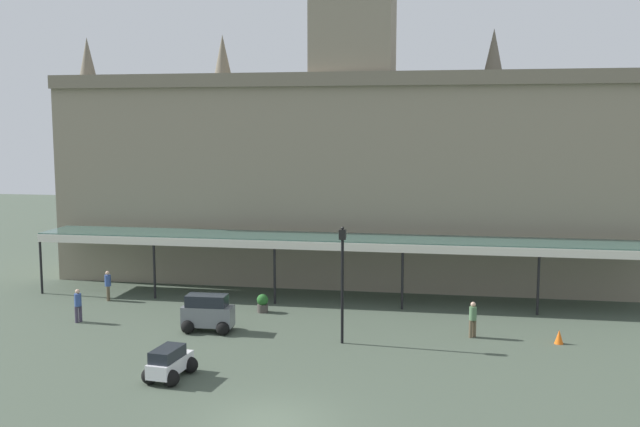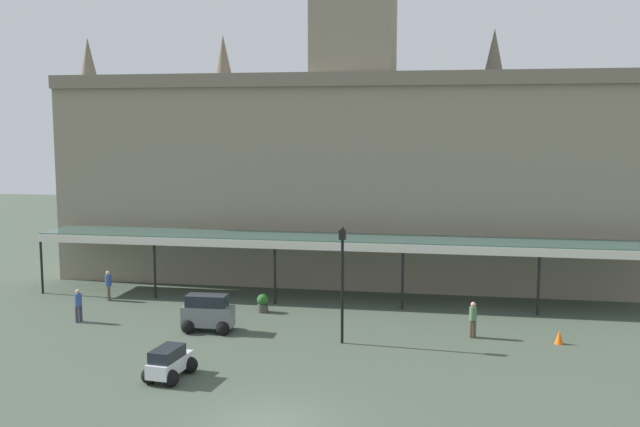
{
  "view_description": "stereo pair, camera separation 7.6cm",
  "coord_description": "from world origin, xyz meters",
  "px_view_note": "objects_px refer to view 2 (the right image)",
  "views": [
    {
      "loc": [
        5.45,
        -21.72,
        9.71
      ],
      "look_at": [
        0.0,
        9.91,
        5.73
      ],
      "focal_mm": 40.03,
      "sensor_mm": 36.0,
      "label": 1
    },
    {
      "loc": [
        5.53,
        -21.71,
        9.71
      ],
      "look_at": [
        0.0,
        9.91,
        5.73
      ],
      "focal_mm": 40.03,
      "sensor_mm": 36.0,
      "label": 2
    }
  ],
  "objects_px": {
    "car_white_estate": "(169,364)",
    "traffic_cone": "(559,337)",
    "planter_forecourt_centre": "(263,303)",
    "pedestrian_near_entrance": "(78,304)",
    "victorian_lamppost": "(342,272)",
    "pedestrian_crossing_forecourt": "(108,284)",
    "pedestrian_beside_cars": "(473,318)",
    "car_grey_van": "(208,315)"
  },
  "relations": [
    {
      "from": "pedestrian_near_entrance",
      "to": "traffic_cone",
      "type": "bearing_deg",
      "value": 0.95
    },
    {
      "from": "car_white_estate",
      "to": "pedestrian_beside_cars",
      "type": "distance_m",
      "value": 13.91
    },
    {
      "from": "pedestrian_beside_cars",
      "to": "traffic_cone",
      "type": "xyz_separation_m",
      "value": [
        3.78,
        -0.34,
        -0.59
      ]
    },
    {
      "from": "pedestrian_beside_cars",
      "to": "planter_forecourt_centre",
      "type": "bearing_deg",
      "value": 165.85
    },
    {
      "from": "car_white_estate",
      "to": "pedestrian_crossing_forecourt",
      "type": "bearing_deg",
      "value": 125.75
    },
    {
      "from": "car_grey_van",
      "to": "pedestrian_crossing_forecourt",
      "type": "relative_size",
      "value": 1.45
    },
    {
      "from": "car_white_estate",
      "to": "pedestrian_beside_cars",
      "type": "xyz_separation_m",
      "value": [
        11.72,
        7.5,
        0.34
      ]
    },
    {
      "from": "pedestrian_near_entrance",
      "to": "victorian_lamppost",
      "type": "relative_size",
      "value": 0.32
    },
    {
      "from": "car_white_estate",
      "to": "planter_forecourt_centre",
      "type": "bearing_deg",
      "value": 83.98
    },
    {
      "from": "car_white_estate",
      "to": "pedestrian_crossing_forecourt",
      "type": "relative_size",
      "value": 1.4
    },
    {
      "from": "pedestrian_near_entrance",
      "to": "pedestrian_beside_cars",
      "type": "xyz_separation_m",
      "value": [
        19.17,
        0.72,
        0.0
      ]
    },
    {
      "from": "car_white_estate",
      "to": "traffic_cone",
      "type": "xyz_separation_m",
      "value": [
        15.49,
        7.16,
        -0.25
      ]
    },
    {
      "from": "car_white_estate",
      "to": "planter_forecourt_centre",
      "type": "distance_m",
      "value": 10.24
    },
    {
      "from": "pedestrian_crossing_forecourt",
      "to": "pedestrian_beside_cars",
      "type": "bearing_deg",
      "value": -10.52
    },
    {
      "from": "car_grey_van",
      "to": "traffic_cone",
      "type": "xyz_separation_m",
      "value": [
        16.1,
        0.82,
        -0.49
      ]
    },
    {
      "from": "planter_forecourt_centre",
      "to": "traffic_cone",
      "type": "bearing_deg",
      "value": -11.85
    },
    {
      "from": "pedestrian_crossing_forecourt",
      "to": "planter_forecourt_centre",
      "type": "bearing_deg",
      "value": -6.18
    },
    {
      "from": "planter_forecourt_centre",
      "to": "car_grey_van",
      "type": "bearing_deg",
      "value": -113.61
    },
    {
      "from": "car_grey_van",
      "to": "pedestrian_near_entrance",
      "type": "bearing_deg",
      "value": 176.32
    },
    {
      "from": "traffic_cone",
      "to": "planter_forecourt_centre",
      "type": "relative_size",
      "value": 0.66
    },
    {
      "from": "pedestrian_crossing_forecourt",
      "to": "car_grey_van",
      "type": "bearing_deg",
      "value": -33.02
    },
    {
      "from": "traffic_cone",
      "to": "victorian_lamppost",
      "type": "bearing_deg",
      "value": -170.75
    },
    {
      "from": "car_grey_van",
      "to": "victorian_lamppost",
      "type": "relative_size",
      "value": 0.46
    },
    {
      "from": "car_grey_van",
      "to": "planter_forecourt_centre",
      "type": "bearing_deg",
      "value": 66.39
    },
    {
      "from": "pedestrian_beside_cars",
      "to": "traffic_cone",
      "type": "distance_m",
      "value": 3.84
    },
    {
      "from": "pedestrian_crossing_forecourt",
      "to": "pedestrian_beside_cars",
      "type": "height_order",
      "value": "same"
    },
    {
      "from": "traffic_cone",
      "to": "pedestrian_near_entrance",
      "type": "bearing_deg",
      "value": -179.05
    },
    {
      "from": "pedestrian_beside_cars",
      "to": "pedestrian_near_entrance",
      "type": "bearing_deg",
      "value": -177.85
    },
    {
      "from": "car_white_estate",
      "to": "traffic_cone",
      "type": "relative_size",
      "value": 3.68
    },
    {
      "from": "car_white_estate",
      "to": "pedestrian_crossing_forecourt",
      "type": "xyz_separation_m",
      "value": [
        -8.04,
        11.17,
        0.34
      ]
    },
    {
      "from": "traffic_cone",
      "to": "planter_forecourt_centre",
      "type": "bearing_deg",
      "value": 168.15
    },
    {
      "from": "victorian_lamppost",
      "to": "car_grey_van",
      "type": "bearing_deg",
      "value": 173.53
    },
    {
      "from": "car_grey_van",
      "to": "victorian_lamppost",
      "type": "xyz_separation_m",
      "value": [
        6.53,
        -0.74,
        2.45
      ]
    },
    {
      "from": "pedestrian_crossing_forecourt",
      "to": "traffic_cone",
      "type": "bearing_deg",
      "value": -9.68
    },
    {
      "from": "car_grey_van",
      "to": "pedestrian_beside_cars",
      "type": "bearing_deg",
      "value": 5.38
    },
    {
      "from": "pedestrian_near_entrance",
      "to": "planter_forecourt_centre",
      "type": "bearing_deg",
      "value": 21.76
    },
    {
      "from": "car_grey_van",
      "to": "pedestrian_near_entrance",
      "type": "xyz_separation_m",
      "value": [
        -6.85,
        0.44,
        0.1
      ]
    },
    {
      "from": "car_grey_van",
      "to": "pedestrian_beside_cars",
      "type": "distance_m",
      "value": 12.38
    },
    {
      "from": "traffic_cone",
      "to": "planter_forecourt_centre",
      "type": "xyz_separation_m",
      "value": [
        -14.42,
        3.03,
        0.17
      ]
    },
    {
      "from": "pedestrian_beside_cars",
      "to": "victorian_lamppost",
      "type": "bearing_deg",
      "value": -161.84
    },
    {
      "from": "victorian_lamppost",
      "to": "traffic_cone",
      "type": "height_order",
      "value": "victorian_lamppost"
    },
    {
      "from": "car_white_estate",
      "to": "traffic_cone",
      "type": "distance_m",
      "value": 17.07
    }
  ]
}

